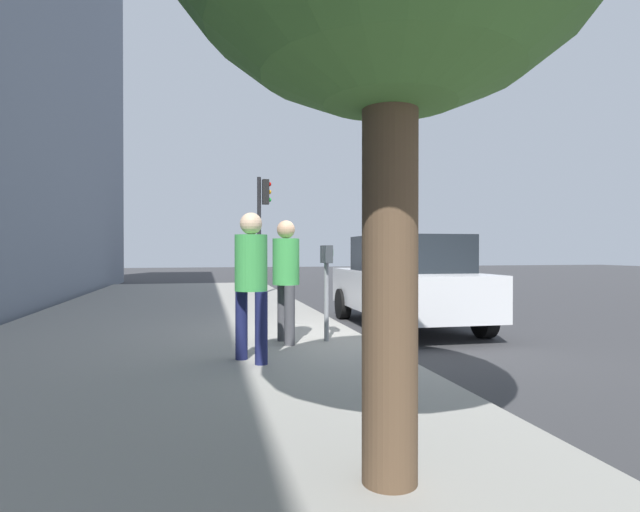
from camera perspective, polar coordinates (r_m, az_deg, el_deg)
The scene contains 7 objects.
ground_plane at distance 8.20m, azimuth 4.78°, elevation -9.82°, with size 80.00×80.00×0.00m, color #38383A.
sidewalk_slab at distance 7.84m, azimuth -16.95°, elevation -9.77°, with size 28.00×6.00×0.15m, color gray.
parking_meter at distance 7.50m, azimuth 0.74°, elevation -1.82°, with size 0.36×0.12×1.41m.
pedestrian_at_meter at distance 7.35m, azimuth -3.84°, elevation -1.65°, with size 0.53×0.39×1.77m.
pedestrian_bystander at distance 6.13m, azimuth -7.73°, elevation -1.96°, with size 0.48×0.39×1.79m.
parked_sedan_near at distance 9.95m, azimuth 9.61°, elevation -2.81°, with size 4.43×2.03×1.77m.
traffic_signal at distance 15.76m, azimuth -6.47°, elevation 4.54°, with size 0.24×0.44×3.60m.
Camera 1 is at (-7.69, 2.44, 1.47)m, focal length 28.56 mm.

